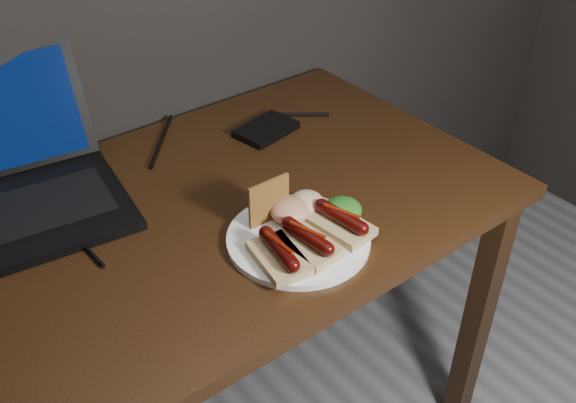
# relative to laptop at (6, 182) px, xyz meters

# --- Properties ---
(desk) EXTENTS (1.40, 0.70, 0.75)m
(desk) POSITION_rel_laptop_xyz_m (0.16, -0.23, -0.14)
(desk) COLOR #351F0D
(desk) RESTS_ON ground
(laptop) EXTENTS (0.43, 0.42, 0.25)m
(laptop) POSITION_rel_laptop_xyz_m (0.00, 0.00, 0.00)
(laptop) COLOR black
(laptop) RESTS_ON desk
(hard_drive) EXTENTS (0.15, 0.11, 0.02)m
(hard_drive) POSITION_rel_laptop_xyz_m (0.54, -0.07, -0.04)
(hard_drive) COLOR black
(hard_drive) RESTS_ON desk
(desk_cables) EXTENTS (1.07, 0.40, 0.01)m
(desk_cables) POSITION_rel_laptop_xyz_m (0.14, -0.10, -0.05)
(desk_cables) COLOR black
(desk_cables) RESTS_ON desk
(plate) EXTENTS (0.28, 0.28, 0.01)m
(plate) POSITION_rel_laptop_xyz_m (0.36, -0.42, -0.04)
(plate) COLOR white
(plate) RESTS_ON desk
(bread_sausage_left) EXTENTS (0.09, 0.12, 0.04)m
(bread_sausage_left) POSITION_rel_laptop_xyz_m (0.29, -0.45, -0.02)
(bread_sausage_left) COLOR #D5BE7D
(bread_sausage_left) RESTS_ON plate
(bread_sausage_center) EXTENTS (0.08, 0.12, 0.04)m
(bread_sausage_center) POSITION_rel_laptop_xyz_m (0.35, -0.46, -0.02)
(bread_sausage_center) COLOR #D5BE7D
(bread_sausage_center) RESTS_ON plate
(bread_sausage_right) EXTENTS (0.08, 0.12, 0.04)m
(bread_sausage_right) POSITION_rel_laptop_xyz_m (0.43, -0.45, -0.02)
(bread_sausage_right) COLOR #D5BE7D
(bread_sausage_right) RESTS_ON plate
(crispbread) EXTENTS (0.09, 0.01, 0.08)m
(crispbread) POSITION_rel_laptop_xyz_m (0.35, -0.35, 0.00)
(crispbread) COLOR #AD6D2F
(crispbread) RESTS_ON plate
(salad_greens) EXTENTS (0.07, 0.07, 0.04)m
(salad_greens) POSITION_rel_laptop_xyz_m (0.46, -0.43, -0.02)
(salad_greens) COLOR #155310
(salad_greens) RESTS_ON plate
(salsa_mound) EXTENTS (0.07, 0.07, 0.04)m
(salsa_mound) POSITION_rel_laptop_xyz_m (0.38, -0.37, -0.02)
(salsa_mound) COLOR maroon
(salsa_mound) RESTS_ON plate
(coleslaw_mound) EXTENTS (0.06, 0.06, 0.04)m
(coleslaw_mound) POSITION_rel_laptop_xyz_m (0.42, -0.37, -0.02)
(coleslaw_mound) COLOR silver
(coleslaw_mound) RESTS_ON plate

